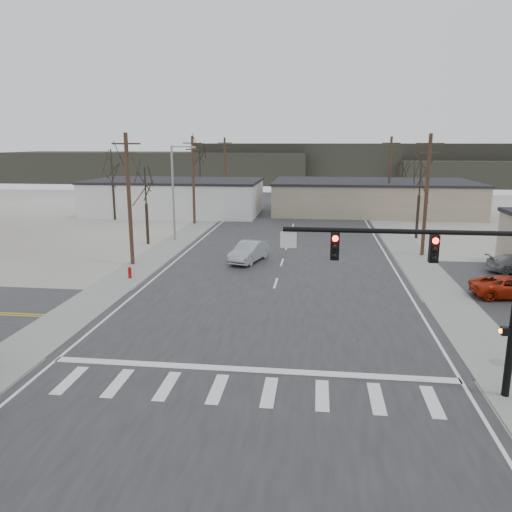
{
  "coord_description": "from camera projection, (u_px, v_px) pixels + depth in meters",
  "views": [
    {
      "loc": [
        2.6,
        -24.24,
        9.32
      ],
      "look_at": [
        -0.96,
        4.88,
        2.6
      ],
      "focal_mm": 35.0,
      "sensor_mm": 36.0,
      "label": 1
    }
  ],
  "objects": [
    {
      "name": "sedan_crossing",
      "position": [
        249.0,
        252.0,
        39.51
      ],
      "size": [
        2.95,
        5.07,
        1.58
      ],
      "primitive_type": "imported",
      "rotation": [
        0.0,
        0.0,
        -0.28
      ],
      "color": "#92979C",
      "rests_on": "main_road"
    },
    {
      "name": "streetlight_main",
      "position": [
        175.0,
        188.0,
        47.27
      ],
      "size": [
        2.4,
        0.25,
        9.0
      ],
      "color": "gray",
      "rests_on": "ground"
    },
    {
      "name": "building_left_far",
      "position": [
        175.0,
        197.0,
        65.93
      ],
      "size": [
        22.3,
        12.3,
        4.5
      ],
      "color": "silver",
      "rests_on": "ground"
    },
    {
      "name": "hill_center",
      "position": [
        371.0,
        163.0,
        115.95
      ],
      "size": [
        80.0,
        18.0,
        9.0
      ],
      "primitive_type": "cube",
      "color": "#333026",
      "rests_on": "ground"
    },
    {
      "name": "main_road",
      "position": [
        283.0,
        260.0,
        40.35
      ],
      "size": [
        18.0,
        110.0,
        0.05
      ],
      "primitive_type": "cube",
      "color": "#242426",
      "rests_on": "ground"
    },
    {
      "name": "tree_left_near",
      "position": [
        145.0,
        188.0,
        45.56
      ],
      "size": [
        3.3,
        3.3,
        7.35
      ],
      "color": "#2D261C",
      "rests_on": "ground"
    },
    {
      "name": "fire_hydrant",
      "position": [
        130.0,
        273.0,
        34.69
      ],
      "size": [
        0.24,
        0.24,
        0.87
      ],
      "color": "#A50C0C",
      "rests_on": "ground"
    },
    {
      "name": "building_right_far",
      "position": [
        372.0,
        197.0,
        66.75
      ],
      "size": [
        26.3,
        14.3,
        4.3
      ],
      "color": "tan",
      "rests_on": "ground"
    },
    {
      "name": "tree_right_mid",
      "position": [
        420.0,
        178.0,
        48.2
      ],
      "size": [
        3.74,
        3.74,
        8.33
      ],
      "color": "#2D261C",
      "rests_on": "ground"
    },
    {
      "name": "traffic_signal_mast",
      "position": [
        463.0,
        275.0,
        17.86
      ],
      "size": [
        8.95,
        0.43,
        7.2
      ],
      "color": "black",
      "rests_on": "ground"
    },
    {
      "name": "hill_left",
      "position": [
        158.0,
        167.0,
        118.21
      ],
      "size": [
        70.0,
        18.0,
        7.0
      ],
      "primitive_type": "cube",
      "color": "#333026",
      "rests_on": "ground"
    },
    {
      "name": "upole_left_c",
      "position": [
        193.0,
        179.0,
        57.0
      ],
      "size": [
        2.2,
        0.3,
        10.0
      ],
      "color": "#493121",
      "rests_on": "ground"
    },
    {
      "name": "tree_right_far",
      "position": [
        403.0,
        168.0,
        73.14
      ],
      "size": [
        3.52,
        3.52,
        7.84
      ],
      "color": "#2D261C",
      "rests_on": "ground"
    },
    {
      "name": "car_parked_red",
      "position": [
        511.0,
        287.0,
        30.4
      ],
      "size": [
        4.81,
        2.53,
        1.29
      ],
      "primitive_type": "imported",
      "rotation": [
        0.0,
        0.0,
        1.66
      ],
      "color": "#A41E08",
      "rests_on": "parking_lot"
    },
    {
      "name": "tree_left_mid",
      "position": [
        112.0,
        168.0,
        59.94
      ],
      "size": [
        3.96,
        3.96,
        8.82
      ],
      "color": "#2D261C",
      "rests_on": "ground"
    },
    {
      "name": "ground",
      "position": [
        263.0,
        326.0,
        25.84
      ],
      "size": [
        140.0,
        140.0,
        0.0
      ],
      "primitive_type": "plane",
      "color": "silver",
      "rests_on": "ground"
    },
    {
      "name": "upole_right_b",
      "position": [
        389.0,
        176.0,
        62.02
      ],
      "size": [
        2.2,
        0.3,
        10.0
      ],
      "color": "#493121",
      "rests_on": "ground"
    },
    {
      "name": "upole_left_b",
      "position": [
        129.0,
        198.0,
        37.65
      ],
      "size": [
        2.2,
        0.3,
        10.0
      ],
      "color": "#493121",
      "rests_on": "ground"
    },
    {
      "name": "upole_right_a",
      "position": [
        427.0,
        193.0,
        40.73
      ],
      "size": [
        2.2,
        0.3,
        10.0
      ],
      "color": "#493121",
      "rests_on": "ground"
    },
    {
      "name": "car_far_b",
      "position": [
        279.0,
        199.0,
        75.58
      ],
      "size": [
        2.08,
        4.64,
        1.55
      ],
      "primitive_type": "imported",
      "rotation": [
        0.0,
        0.0,
        -0.06
      ],
      "color": "black",
      "rests_on": "main_road"
    },
    {
      "name": "cross_road",
      "position": [
        263.0,
        326.0,
        25.84
      ],
      "size": [
        90.0,
        10.0,
        0.04
      ],
      "primitive_type": "cube",
      "color": "#242426",
      "rests_on": "ground"
    },
    {
      "name": "sidewalk_left",
      "position": [
        173.0,
        244.0,
        46.44
      ],
      "size": [
        3.0,
        90.0,
        0.06
      ],
      "primitive_type": "cube",
      "color": "gray",
      "rests_on": "ground"
    },
    {
      "name": "sidewalk_right",
      "position": [
        407.0,
        250.0,
        43.93
      ],
      "size": [
        3.0,
        90.0,
        0.06
      ],
      "primitive_type": "cube",
      "color": "gray",
      "rests_on": "ground"
    },
    {
      "name": "tree_left_far",
      "position": [
        200.0,
        164.0,
        70.6
      ],
      "size": [
        3.96,
        3.96,
        8.82
      ],
      "color": "#2D261C",
      "rests_on": "ground"
    },
    {
      "name": "car_far_a",
      "position": [
        314.0,
        202.0,
        72.65
      ],
      "size": [
        2.35,
        4.79,
        1.34
      ],
      "primitive_type": "imported",
      "rotation": [
        0.0,
        0.0,
        3.04
      ],
      "color": "black",
      "rests_on": "main_road"
    },
    {
      "name": "upole_left_d",
      "position": [
        225.0,
        169.0,
        76.35
      ],
      "size": [
        2.2,
        0.3,
        10.0
      ],
      "color": "#493121",
      "rests_on": "ground"
    }
  ]
}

